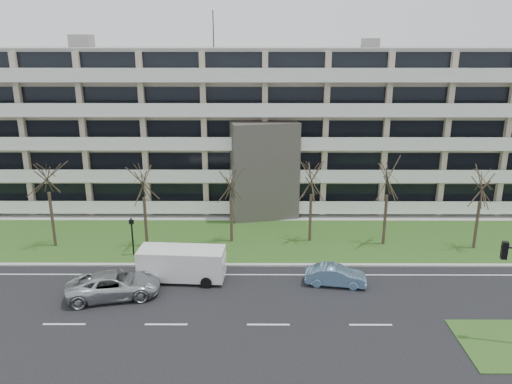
{
  "coord_description": "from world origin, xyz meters",
  "views": [
    {
      "loc": [
        -0.63,
        -25.67,
        15.97
      ],
      "look_at": [
        -0.76,
        10.0,
        5.09
      ],
      "focal_mm": 35.0,
      "sensor_mm": 36.0,
      "label": 1
    }
  ],
  "objects_px": {
    "silver_pickup": "(114,285)",
    "blue_sedan": "(336,276)",
    "pedestrian_signal": "(132,232)",
    "white_van": "(183,261)"
  },
  "relations": [
    {
      "from": "pedestrian_signal",
      "to": "silver_pickup",
      "type": "bearing_deg",
      "value": -63.47
    },
    {
      "from": "blue_sedan",
      "to": "pedestrian_signal",
      "type": "height_order",
      "value": "pedestrian_signal"
    },
    {
      "from": "pedestrian_signal",
      "to": "white_van",
      "type": "bearing_deg",
      "value": -18.13
    },
    {
      "from": "white_van",
      "to": "pedestrian_signal",
      "type": "bearing_deg",
      "value": 141.72
    },
    {
      "from": "silver_pickup",
      "to": "blue_sedan",
      "type": "xyz_separation_m",
      "value": [
        14.61,
        1.69,
        -0.14
      ]
    },
    {
      "from": "blue_sedan",
      "to": "silver_pickup",
      "type": "bearing_deg",
      "value": 105.4
    },
    {
      "from": "silver_pickup",
      "to": "pedestrian_signal",
      "type": "relative_size",
      "value": 1.92
    },
    {
      "from": "white_van",
      "to": "silver_pickup",
      "type": "bearing_deg",
      "value": -145.92
    },
    {
      "from": "blue_sedan",
      "to": "white_van",
      "type": "distance_m",
      "value": 10.5
    },
    {
      "from": "silver_pickup",
      "to": "blue_sedan",
      "type": "distance_m",
      "value": 14.71
    }
  ]
}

